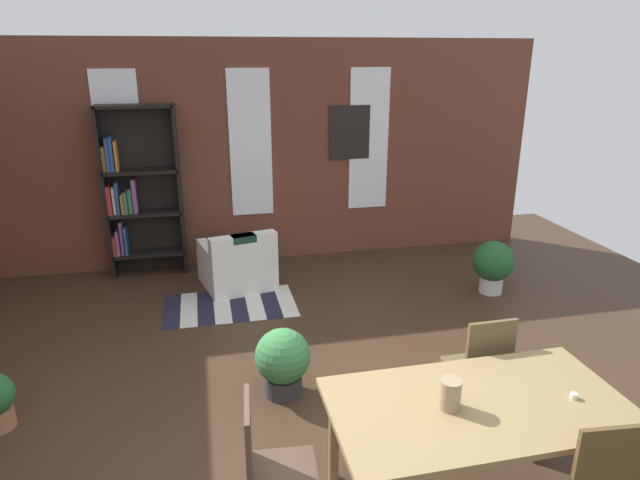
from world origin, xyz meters
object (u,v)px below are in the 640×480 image
(vase_on_table, at_px, (450,394))
(potted_plant_window, at_px, (283,360))
(bookshelf_tall, at_px, (137,192))
(potted_plant_corner, at_px, (493,264))
(dining_chair_head_left, at_px, (270,467))
(dining_table, at_px, (478,414))
(dining_chair_far_right, at_px, (480,367))
(armchair_white, at_px, (238,265))

(vase_on_table, bearing_deg, potted_plant_window, 118.84)
(bookshelf_tall, height_order, potted_plant_corner, bookshelf_tall)
(dining_chair_head_left, height_order, potted_plant_window, dining_chair_head_left)
(dining_table, height_order, potted_plant_corner, dining_table)
(dining_table, height_order, bookshelf_tall, bookshelf_tall)
(dining_chair_far_right, xyz_separation_m, armchair_white, (-1.59, 3.09, -0.23))
(bookshelf_tall, relative_size, armchair_white, 2.26)
(dining_table, distance_m, potted_plant_corner, 3.46)
(vase_on_table, bearing_deg, potted_plant_corner, 56.06)
(armchair_white, distance_m, potted_plant_window, 2.37)
(potted_plant_window, bearing_deg, dining_chair_far_right, -27.60)
(dining_table, distance_m, potted_plant_window, 1.78)
(dining_chair_head_left, height_order, bookshelf_tall, bookshelf_tall)
(bookshelf_tall, distance_m, potted_plant_window, 3.46)
(armchair_white, xyz_separation_m, potted_plant_window, (0.19, -2.36, 0.04))
(dining_table, distance_m, vase_on_table, 0.26)
(dining_table, distance_m, armchair_white, 4.00)
(bookshelf_tall, height_order, potted_plant_window, bookshelf_tall)
(potted_plant_corner, bearing_deg, dining_chair_far_right, -121.58)
(potted_plant_window, bearing_deg, potted_plant_corner, 28.61)
(potted_plant_window, bearing_deg, armchair_white, 94.65)
(dining_chair_head_left, bearing_deg, bookshelf_tall, 103.32)
(bookshelf_tall, distance_m, armchair_white, 1.60)
(dining_chair_far_right, bearing_deg, armchair_white, 117.19)
(dining_table, xyz_separation_m, armchair_white, (-1.18, 3.80, -0.39))
(dining_chair_far_right, bearing_deg, potted_plant_corner, 58.42)
(bookshelf_tall, bearing_deg, dining_table, -62.53)
(dining_table, relative_size, dining_chair_far_right, 1.91)
(dining_table, relative_size, potted_plant_corner, 2.82)
(vase_on_table, distance_m, dining_chair_head_left, 1.13)
(armchair_white, xyz_separation_m, potted_plant_corner, (2.97, -0.85, 0.09))
(dining_chair_far_right, height_order, bookshelf_tall, bookshelf_tall)
(dining_table, bearing_deg, vase_on_table, 180.00)
(dining_chair_far_right, xyz_separation_m, potted_plant_corner, (1.38, 2.24, -0.15))
(dining_table, bearing_deg, dining_chair_head_left, 179.71)
(armchair_white, bearing_deg, vase_on_table, -75.49)
(potted_plant_corner, bearing_deg, armchair_white, 164.05)
(dining_chair_head_left, distance_m, armchair_white, 3.80)
(vase_on_table, distance_m, bookshelf_tall, 5.01)
(vase_on_table, xyz_separation_m, dining_chair_head_left, (-1.08, 0.01, -0.33))
(bookshelf_tall, bearing_deg, armchair_white, -31.66)
(vase_on_table, distance_m, armchair_white, 3.96)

